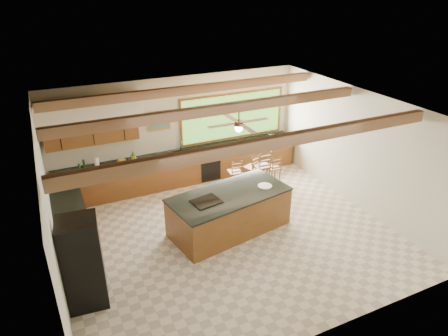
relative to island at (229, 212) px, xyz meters
name	(u,v)px	position (x,y,z in m)	size (l,w,h in m)	color
ground	(228,234)	(-0.12, -0.16, -0.48)	(7.20, 7.20, 0.00)	beige
room_shell	(208,137)	(-0.29, 0.49, 1.73)	(7.27, 6.54, 3.02)	beige
counter_run	(160,178)	(-0.94, 2.36, -0.02)	(7.12, 3.10, 1.26)	brown
island	(229,212)	(0.00, 0.00, 0.00)	(2.94, 1.75, 0.98)	brown
refrigerator	(83,263)	(-3.34, -0.99, 0.39)	(0.74, 0.73, 1.74)	black
bar_stool_a	(236,173)	(0.96, 1.60, 0.09)	(0.38, 0.38, 0.96)	brown
bar_stool_b	(252,168)	(1.52, 1.69, 0.08)	(0.44, 0.44, 0.94)	brown
bar_stool_c	(275,169)	(2.08, 1.39, 0.08)	(0.34, 0.34, 0.94)	brown
bar_stool_d	(263,167)	(1.68, 1.38, 0.21)	(0.42, 0.42, 1.18)	brown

